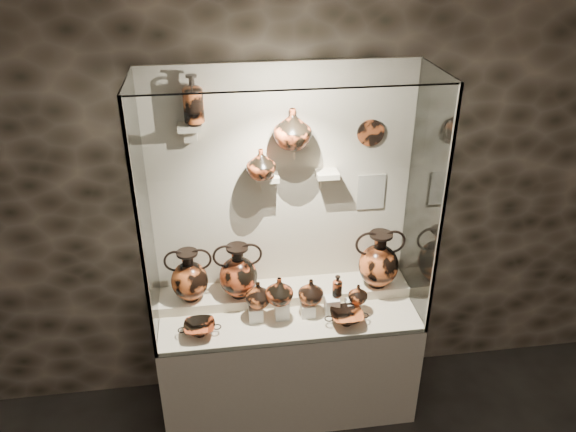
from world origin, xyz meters
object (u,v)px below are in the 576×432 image
(jug_a, at_px, (258,294))
(kylix_right, at_px, (347,317))
(jug_e, at_px, (358,294))
(lekythos_small, at_px, (337,285))
(amphora_mid, at_px, (238,271))
(jug_b, at_px, (279,290))
(lekythos_tall, at_px, (193,98))
(ovoid_vase_a, at_px, (261,164))
(amphora_left, at_px, (189,275))
(amphora_right, at_px, (379,259))
(ovoid_vase_b, at_px, (292,128))
(kylix_left, at_px, (200,328))
(jug_c, at_px, (311,291))

(jug_a, height_order, kylix_right, jug_a)
(jug_e, xyz_separation_m, lekythos_small, (-0.13, 0.03, 0.06))
(amphora_mid, bearing_deg, kylix_right, -24.80)
(jug_a, bearing_deg, lekythos_small, -20.78)
(jug_b, distance_m, lekythos_tall, 1.29)
(kylix_right, xyz_separation_m, lekythos_tall, (-0.87, 0.40, 1.34))
(amphora_mid, bearing_deg, ovoid_vase_a, 20.20)
(jug_e, height_order, ovoid_vase_a, ovoid_vase_a)
(jug_e, relative_size, lekythos_small, 0.76)
(kylix_right, relative_size, ovoid_vase_a, 1.44)
(lekythos_tall, bearing_deg, amphora_left, -160.76)
(kylix_right, bearing_deg, lekythos_small, 97.57)
(ovoid_vase_a, bearing_deg, jug_b, -77.93)
(amphora_left, height_order, amphora_right, amphora_right)
(jug_b, relative_size, ovoid_vase_b, 0.78)
(amphora_left, distance_m, ovoid_vase_b, 1.17)
(jug_e, bearing_deg, jug_b, 166.42)
(jug_b, xyz_separation_m, ovoid_vase_a, (-0.07, 0.26, 0.76))
(amphora_left, bearing_deg, kylix_right, -30.80)
(jug_e, relative_size, lekythos_tall, 0.41)
(kylix_left, bearing_deg, amphora_left, 117.62)
(ovoid_vase_a, bearing_deg, amphora_mid, -163.59)
(kylix_right, bearing_deg, amphora_left, 154.95)
(amphora_mid, height_order, jug_b, amphora_mid)
(ovoid_vase_b, bearing_deg, amphora_left, -165.69)
(amphora_left, bearing_deg, ovoid_vase_b, -10.18)
(jug_c, bearing_deg, amphora_left, 177.57)
(amphora_mid, relative_size, jug_b, 2.04)
(kylix_left, relative_size, ovoid_vase_b, 1.06)
(lekythos_small, relative_size, lekythos_tall, 0.54)
(jug_e, xyz_separation_m, lekythos_tall, (-0.96, 0.29, 1.25))
(jug_b, xyz_separation_m, jug_e, (0.51, 0.00, -0.08))
(jug_b, height_order, lekythos_small, jug_b)
(ovoid_vase_b, bearing_deg, jug_b, -104.02)
(amphora_right, height_order, jug_c, amphora_right)
(amphora_mid, relative_size, jug_e, 2.86)
(jug_a, relative_size, jug_e, 1.31)
(jug_a, relative_size, jug_b, 0.94)
(jug_b, height_order, kylix_right, jug_b)
(amphora_left, height_order, ovoid_vase_a, ovoid_vase_a)
(jug_e, relative_size, kylix_left, 0.52)
(amphora_right, height_order, jug_a, amphora_right)
(jug_a, distance_m, kylix_left, 0.42)
(amphora_mid, bearing_deg, amphora_left, 179.15)
(ovoid_vase_a, bearing_deg, lekythos_small, -30.64)
(jug_c, height_order, lekythos_small, lekythos_small)
(amphora_left, distance_m, kylix_right, 1.05)
(lekythos_small, bearing_deg, amphora_mid, 164.15)
(ovoid_vase_a, xyz_separation_m, ovoid_vase_b, (0.19, -0.02, 0.23))
(lekythos_small, xyz_separation_m, lekythos_tall, (-0.83, 0.26, 1.19))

